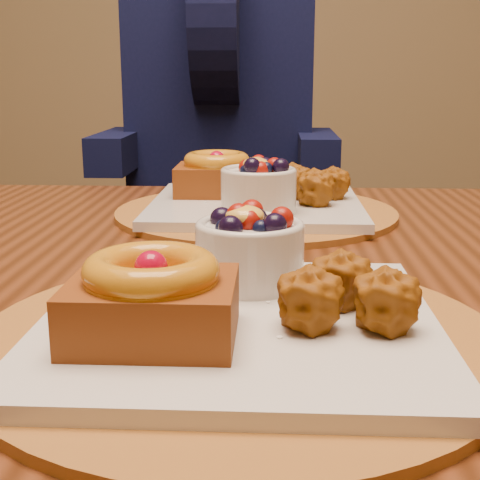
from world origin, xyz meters
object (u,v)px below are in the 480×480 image
object	(u,v)px
place_setting_near	(236,307)
place_setting_far	(254,197)
dining_table	(250,328)
diner	(221,91)
chair_far	(227,249)

from	to	relation	value
place_setting_near	place_setting_far	xyz separation A→B (m)	(-0.00, 0.43, 0.00)
dining_table	place_setting_near	xyz separation A→B (m)	(-0.00, -0.22, 0.10)
place_setting_near	diner	bearing A→B (deg)	95.03
dining_table	diner	bearing A→B (deg)	96.37
place_setting_far	dining_table	bearing A→B (deg)	-89.17
chair_far	place_setting_near	bearing A→B (deg)	-106.23
place_setting_far	chair_far	xyz separation A→B (m)	(-0.09, 0.78, -0.28)
chair_far	diner	distance (m)	0.41
dining_table	chair_far	xyz separation A→B (m)	(-0.09, 0.99, -0.18)
place_setting_near	chair_far	world-z (taller)	chair_far
place_setting_far	place_setting_near	bearing A→B (deg)	-89.94
chair_far	diner	bearing A→B (deg)	-117.05
chair_far	diner	size ratio (longest dim) A/B	1.07
diner	chair_far	bearing A→B (deg)	97.86
place_setting_far	chair_far	bearing A→B (deg)	96.71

